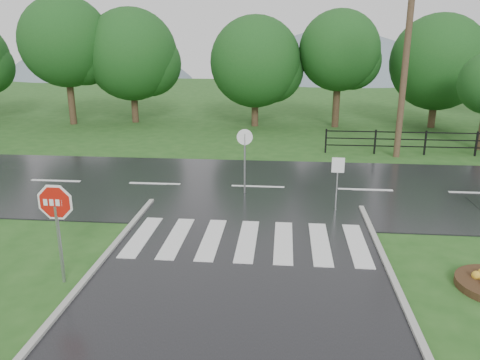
# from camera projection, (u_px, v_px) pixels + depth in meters

# --- Properties ---
(ground) EXTENTS (120.00, 120.00, 0.00)m
(ground) POSITION_uv_depth(u_px,v_px,m) (224.00, 360.00, 8.22)
(ground) COLOR #224F1A
(ground) RESTS_ON ground
(main_road) EXTENTS (90.00, 8.00, 0.04)m
(main_road) POSITION_uv_depth(u_px,v_px,m) (258.00, 188.00, 17.74)
(main_road) COLOR black
(main_road) RESTS_ON ground
(crosswalk) EXTENTS (6.50, 2.80, 0.02)m
(crosswalk) POSITION_uv_depth(u_px,v_px,m) (247.00, 240.00, 12.96)
(crosswalk) COLOR silver
(crosswalk) RESTS_ON ground
(fence_west) EXTENTS (9.58, 0.08, 1.20)m
(fence_west) POSITION_uv_depth(u_px,v_px,m) (426.00, 140.00, 22.55)
(fence_west) COLOR black
(fence_west) RESTS_ON ground
(hills) EXTENTS (102.00, 48.00, 48.00)m
(hills) POSITION_uv_depth(u_px,v_px,m) (299.00, 176.00, 74.33)
(hills) COLOR slate
(hills) RESTS_ON ground
(treeline) EXTENTS (83.20, 5.20, 10.00)m
(treeline) POSITION_uv_depth(u_px,v_px,m) (285.00, 124.00, 30.99)
(treeline) COLOR #144016
(treeline) RESTS_ON ground
(stop_sign) EXTENTS (1.12, 0.07, 2.52)m
(stop_sign) POSITION_uv_depth(u_px,v_px,m) (56.00, 211.00, 10.36)
(stop_sign) COLOR #939399
(stop_sign) RESTS_ON ground
(reg_sign_small) EXTENTS (0.40, 0.06, 1.81)m
(reg_sign_small) POSITION_uv_depth(u_px,v_px,m) (338.00, 173.00, 14.95)
(reg_sign_small) COLOR #939399
(reg_sign_small) RESTS_ON ground
(reg_sign_round) EXTENTS (0.56, 0.09, 2.40)m
(reg_sign_round) POSITION_uv_depth(u_px,v_px,m) (245.00, 154.00, 16.54)
(reg_sign_round) COLOR #939399
(reg_sign_round) RESTS_ON ground
(utility_pole_east) EXTENTS (1.55, 0.39, 8.76)m
(utility_pole_east) POSITION_uv_depth(u_px,v_px,m) (406.00, 61.00, 21.12)
(utility_pole_east) COLOR #473523
(utility_pole_east) RESTS_ON ground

